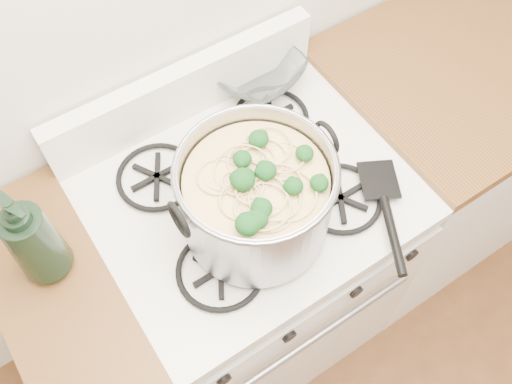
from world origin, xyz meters
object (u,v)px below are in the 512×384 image
object	(u,v)px
gas_range	(250,268)
spatula	(379,179)
stock_pot	(256,198)
bottle	(29,235)
glass_bowl	(257,76)

from	to	relation	value
gas_range	spatula	xyz separation A→B (m)	(0.27, -0.16, 0.50)
spatula	stock_pot	bearing A→B (deg)	-164.35
spatula	bottle	size ratio (longest dim) A/B	1.07
gas_range	glass_bowl	bearing A→B (deg)	53.31
stock_pot	spatula	world-z (taller)	stock_pot
stock_pot	bottle	size ratio (longest dim) A/B	1.28
gas_range	glass_bowl	size ratio (longest dim) A/B	9.56
bottle	spatula	bearing A→B (deg)	-35.95
stock_pot	glass_bowl	xyz separation A→B (m)	(0.25, 0.37, -0.10)
gas_range	bottle	xyz separation A→B (m)	(-0.48, 0.07, 0.63)
gas_range	stock_pot	distance (m)	0.60
spatula	glass_bowl	bearing A→B (deg)	126.50
stock_pot	glass_bowl	distance (m)	0.46
bottle	glass_bowl	bearing A→B (deg)	-1.92
stock_pot	spatula	distance (m)	0.33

